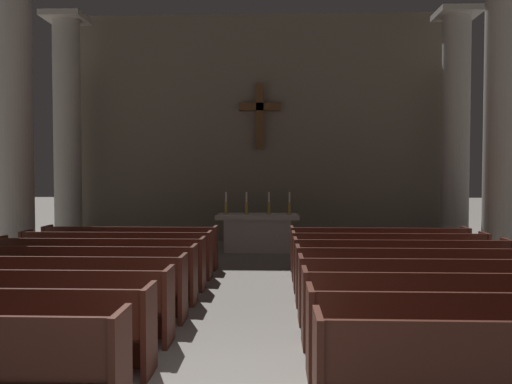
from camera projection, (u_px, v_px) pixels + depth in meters
The scene contains 23 objects.
pew_left_row_3 at pixel (19, 305), 6.40m from camera, with size 3.78×0.50×0.95m.
pew_left_row_4 at pixel (53, 287), 7.39m from camera, with size 3.78×0.50×0.95m.
pew_left_row_5 at pixel (80, 274), 8.37m from camera, with size 3.78×0.50×0.95m.
pew_left_row_6 at pixel (100, 263), 9.35m from camera, with size 3.78×0.50×0.95m.
pew_left_row_7 at pixel (117, 255), 10.34m from camera, with size 3.78×0.50×0.95m.
pew_left_row_8 at pixel (131, 247), 11.32m from camera, with size 3.78×0.50×0.95m.
pew_right_row_2 at pixel (495, 335), 5.22m from camera, with size 3.78×0.50×0.95m.
pew_right_row_3 at pixel (460, 309), 6.20m from camera, with size 3.78×0.50×0.95m.
pew_right_row_4 at pixel (435, 290), 7.18m from camera, with size 3.78×0.50×0.95m.
pew_right_row_5 at pixel (416, 276), 8.17m from camera, with size 3.78×0.50×0.95m.
pew_right_row_6 at pixel (401, 265), 9.15m from camera, with size 3.78×0.50×0.95m.
pew_right_row_7 at pixel (388, 256), 10.13m from camera, with size 3.78×0.50×0.95m.
pew_right_row_8 at pixel (379, 249), 11.12m from camera, with size 3.78×0.50×0.95m.
column_left_third at pixel (16, 125), 11.82m from camera, with size 1.14×1.14×6.59m.
column_right_third at pixel (502, 123), 11.41m from camera, with size 1.14×1.14×6.59m.
column_left_fourth at pixel (67, 134), 14.76m from camera, with size 1.14×1.14×6.59m.
column_right_fourth at pixel (455, 133), 14.35m from camera, with size 1.14×1.14×6.59m.
altar at pixel (258, 232), 13.86m from camera, with size 2.20×0.90×1.01m.
candlestick_outer_left at pixel (226, 207), 13.87m from camera, with size 0.16×0.16×0.59m.
candlestick_inner_left at pixel (246, 207), 13.85m from camera, with size 0.16×0.16×0.59m.
candlestick_inner_right at pixel (269, 207), 13.83m from camera, with size 0.16×0.16×0.59m.
candlestick_outer_right at pixel (289, 207), 13.81m from camera, with size 0.16×0.16×0.59m.
apse_with_cross at pixel (260, 129), 16.01m from camera, with size 12.15×0.49×6.95m.
Camera 1 is at (0.48, -4.30, 2.11)m, focal length 36.32 mm.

